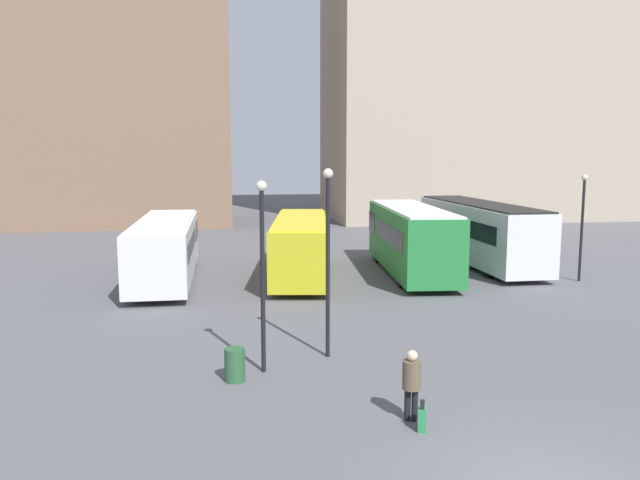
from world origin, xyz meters
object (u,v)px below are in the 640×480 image
at_px(lamp_post_0, 582,218).
at_px(lamp_post_2, 262,259).
at_px(bus_0, 165,247).
at_px(bus_1, 301,245).
at_px(traveler, 412,379).
at_px(bus_3, 478,230).
at_px(lamp_post_1, 328,247).
at_px(bus_2, 411,237).
at_px(suitcase, 422,419).
at_px(trash_bin, 235,365).

distance_m(lamp_post_0, lamp_post_2, 17.81).
relative_size(lamp_post_0, lamp_post_2, 0.96).
relative_size(bus_0, bus_1, 1.04).
height_order(traveler, lamp_post_0, lamp_post_0).
xyz_separation_m(bus_0, lamp_post_2, (3.49, -12.86, 1.49)).
bearing_deg(bus_3, bus_1, 102.22).
bearing_deg(bus_3, traveler, 153.03).
bearing_deg(bus_3, lamp_post_0, -152.60).
bearing_deg(lamp_post_0, bus_3, 117.11).
bearing_deg(lamp_post_1, bus_2, 62.38).
height_order(bus_2, traveler, bus_2).
relative_size(bus_3, lamp_post_0, 2.43).
distance_m(bus_2, lamp_post_2, 15.04).
relative_size(bus_2, lamp_post_1, 1.95).
height_order(bus_2, lamp_post_2, lamp_post_2).
xyz_separation_m(bus_0, suitcase, (6.48, -16.96, -1.27)).
xyz_separation_m(traveler, suitcase, (0.08, -0.51, -0.68)).
xyz_separation_m(lamp_post_0, lamp_post_2, (-15.01, -9.58, 0.12)).
height_order(bus_2, suitcase, bus_2).
height_order(bus_0, suitcase, bus_0).
height_order(bus_3, lamp_post_2, lamp_post_2).
xyz_separation_m(bus_2, bus_3, (4.34, 2.09, 0.01)).
bearing_deg(bus_0, trash_bin, -168.03).
bearing_deg(bus_2, bus_3, -58.95).
bearing_deg(trash_bin, bus_0, 101.45).
bearing_deg(suitcase, lamp_post_2, 56.29).
distance_m(bus_1, lamp_post_0, 12.79).
bearing_deg(lamp_post_0, lamp_post_2, -147.45).
height_order(lamp_post_2, trash_bin, lamp_post_2).
bearing_deg(lamp_post_0, lamp_post_1, -146.67).
xyz_separation_m(bus_2, lamp_post_1, (-6.13, -11.71, 1.42)).
height_order(bus_1, lamp_post_2, lamp_post_2).
height_order(bus_0, traveler, bus_0).
bearing_deg(bus_1, bus_3, -69.22).
xyz_separation_m(bus_2, trash_bin, (-8.79, -13.24, -1.32)).
relative_size(bus_0, bus_2, 1.02).
distance_m(suitcase, lamp_post_1, 5.93).
height_order(bus_2, lamp_post_1, lamp_post_1).
relative_size(traveler, suitcase, 2.19).
bearing_deg(bus_2, bus_1, 94.79).
height_order(lamp_post_0, lamp_post_1, lamp_post_1).
relative_size(suitcase, lamp_post_2, 0.14).
height_order(bus_1, lamp_post_0, lamp_post_0).
bearing_deg(lamp_post_2, bus_2, 57.66).
xyz_separation_m(bus_0, bus_2, (11.51, -0.20, 0.22)).
distance_m(bus_3, lamp_post_1, 17.38).
distance_m(bus_0, bus_2, 11.51).
relative_size(bus_1, suitcase, 14.18).
xyz_separation_m(suitcase, trash_bin, (-3.76, 3.52, 0.17)).
relative_size(bus_1, traveler, 6.49).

